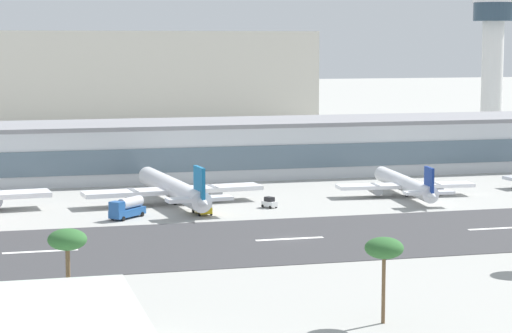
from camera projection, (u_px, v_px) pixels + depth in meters
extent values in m
plane|color=#9E9E99|center=(289.00, 239.00, 176.88)|extent=(1400.00, 1400.00, 0.00)
cube|color=#38383A|center=(289.00, 239.00, 176.45)|extent=(800.00, 39.57, 0.08)
cube|color=white|center=(40.00, 251.00, 165.93)|extent=(12.00, 1.20, 0.01)
cube|color=white|center=(290.00, 239.00, 176.46)|extent=(12.00, 1.20, 0.01)
cube|color=white|center=(499.00, 228.00, 186.39)|extent=(12.00, 1.20, 0.01)
cube|color=silver|center=(238.00, 149.00, 260.94)|extent=(193.34, 27.05, 12.74)
cube|color=slate|center=(252.00, 158.00, 247.89)|extent=(187.54, 0.30, 5.73)
cube|color=gray|center=(238.00, 122.00, 260.11)|extent=(195.28, 27.32, 1.00)
cylinder|color=silver|center=(492.00, 86.00, 319.21)|extent=(6.61, 6.61, 39.63)
cylinder|color=#2D4251|center=(494.00, 12.00, 316.47)|extent=(12.56, 12.56, 5.63)
cylinder|color=silver|center=(494.00, 1.00, 316.05)|extent=(13.57, 13.57, 1.20)
cube|color=beige|center=(120.00, 81.00, 390.34)|extent=(148.02, 30.89, 37.20)
cylinder|color=silver|center=(172.00, 188.00, 215.28)|extent=(8.24, 41.67, 4.15)
sphere|color=silver|center=(147.00, 176.00, 234.57)|extent=(3.94, 3.94, 3.94)
cone|color=silver|center=(202.00, 202.00, 195.99)|extent=(4.45, 7.80, 3.73)
cube|color=silver|center=(173.00, 190.00, 214.56)|extent=(38.19, 9.93, 0.91)
cylinder|color=gray|center=(212.00, 192.00, 217.59)|extent=(3.26, 6.04, 2.70)
cylinder|color=gray|center=(133.00, 196.00, 211.71)|extent=(3.26, 6.04, 2.70)
cube|color=silver|center=(199.00, 199.00, 197.49)|extent=(13.11, 4.68, 0.73)
cube|color=#1975B2|center=(199.00, 184.00, 197.13)|extent=(1.22, 5.64, 6.63)
cylinder|color=black|center=(175.00, 202.00, 213.68)|extent=(0.75, 0.75, 1.14)
cylinder|color=white|center=(404.00, 184.00, 225.62)|extent=(6.38, 34.75, 3.46)
sphere|color=white|center=(382.00, 174.00, 242.53)|extent=(3.29, 3.29, 3.29)
cone|color=white|center=(431.00, 195.00, 208.71)|extent=(3.63, 6.47, 3.11)
cube|color=white|center=(405.00, 186.00, 224.98)|extent=(30.56, 7.73, 0.76)
cylinder|color=gray|center=(435.00, 188.00, 226.21)|extent=(2.65, 5.01, 2.25)
cylinder|color=gray|center=(375.00, 189.00, 223.90)|extent=(2.65, 5.01, 2.25)
cube|color=white|center=(429.00, 193.00, 210.02)|extent=(10.48, 3.71, 0.61)
cube|color=navy|center=(429.00, 181.00, 209.72)|extent=(0.95, 4.70, 5.53)
cylinder|color=black|center=(407.00, 195.00, 224.19)|extent=(0.62, 0.62, 0.95)
cube|color=white|center=(269.00, 204.00, 209.72)|extent=(2.89, 3.58, 1.00)
cube|color=black|center=(269.00, 199.00, 209.60)|extent=(2.02, 2.29, 0.90)
cylinder|color=black|center=(270.00, 207.00, 208.42)|extent=(0.52, 0.66, 0.60)
cylinder|color=black|center=(276.00, 206.00, 209.48)|extent=(0.52, 0.66, 0.60)
cylinder|color=black|center=(263.00, 206.00, 210.07)|extent=(0.52, 0.66, 0.60)
cylinder|color=black|center=(269.00, 205.00, 211.13)|extent=(0.52, 0.66, 0.60)
cube|color=#23569E|center=(127.00, 212.00, 197.22)|extent=(7.83, 7.86, 1.40)
cylinder|color=silver|center=(131.00, 203.00, 197.89)|extent=(5.56, 5.58, 2.10)
cube|color=#23569E|center=(117.00, 206.00, 194.26)|extent=(3.13, 3.13, 1.80)
cylinder|color=black|center=(112.00, 218.00, 195.40)|extent=(0.83, 0.84, 0.90)
cylinder|color=black|center=(123.00, 219.00, 194.11)|extent=(0.83, 0.84, 0.90)
cylinder|color=black|center=(131.00, 213.00, 200.51)|extent=(0.83, 0.84, 0.90)
cylinder|color=black|center=(142.00, 214.00, 199.22)|extent=(0.83, 0.84, 0.90)
cube|color=gold|center=(202.00, 209.00, 201.86)|extent=(2.93, 6.19, 1.20)
cube|color=silver|center=(203.00, 202.00, 201.02)|extent=(2.68, 4.51, 1.60)
cube|color=gold|center=(199.00, 200.00, 203.71)|extent=(2.35, 1.87, 1.50)
cylinder|color=black|center=(205.00, 210.00, 204.30)|extent=(0.36, 0.92, 0.90)
cylinder|color=black|center=(193.00, 211.00, 203.49)|extent=(0.36, 0.92, 0.90)
cylinder|color=black|center=(211.00, 213.00, 200.37)|extent=(0.36, 0.92, 0.90)
cylinder|color=black|center=(199.00, 214.00, 199.57)|extent=(0.36, 0.92, 0.90)
cylinder|color=brown|center=(384.00, 286.00, 123.61)|extent=(0.46, 0.46, 9.20)
ellipsoid|color=#2D602D|center=(384.00, 248.00, 123.05)|extent=(4.67, 4.67, 2.57)
cylinder|color=brown|center=(68.00, 284.00, 121.50)|extent=(0.53, 0.53, 10.63)
ellipsoid|color=#2D602D|center=(67.00, 239.00, 120.85)|extent=(4.61, 4.61, 2.54)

